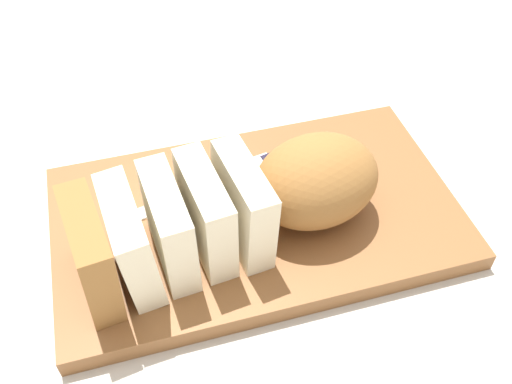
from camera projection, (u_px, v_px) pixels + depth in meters
name	position (u px, v px, depth m)	size (l,w,h in m)	color
ground_plane	(256.00, 223.00, 0.69)	(3.00, 3.00, 0.00)	beige
cutting_board	(256.00, 216.00, 0.68)	(0.46, 0.27, 0.02)	brown
bread_loaf	(242.00, 204.00, 0.61)	(0.35, 0.14, 0.10)	#996633
bread_knife	(261.00, 167.00, 0.71)	(0.24, 0.06, 0.02)	silver
crumb_near_knife	(311.00, 196.00, 0.68)	(0.00, 0.00, 0.00)	tan
crumb_near_loaf	(280.00, 196.00, 0.68)	(0.00, 0.00, 0.00)	tan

